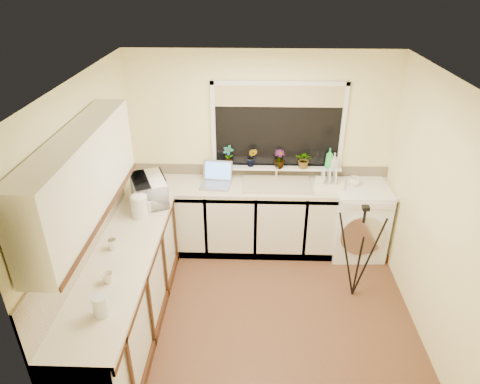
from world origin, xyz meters
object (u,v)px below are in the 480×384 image
Objects in this scene: soap_bottle_green at (329,158)px; cup_back at (354,182)px; dish_rack at (330,184)px; cup_left at (108,278)px; tripod at (359,253)px; plant_c at (279,159)px; laptop at (217,178)px; plant_a at (228,156)px; plant_b at (252,157)px; kettle at (140,207)px; washing_machine at (357,220)px; soap_bottle_clear at (334,161)px; steel_jar at (112,244)px; microwave at (150,190)px; glass_jug at (101,305)px; plant_d at (304,160)px.

cup_back is (0.29, -0.18, -0.22)m from soap_bottle_green.
cup_left reaches higher than dish_rack.
plant_c is (-0.82, 1.08, 0.60)m from tripod.
laptop is 0.32m from plant_a.
plant_b is at bearing 174.61° from plant_c.
kettle is 2.26m from dish_rack.
washing_machine is 9.28× the size of cup_left.
soap_bottle_clear is at bearing 42.87° from cup_left.
steel_jar reaches higher than dish_rack.
plant_c reaches higher than microwave.
tripod is 4.94× the size of plant_c.
laptop is 1.65× the size of kettle.
laptop is at bearing -155.12° from plant_b.
washing_machine is 5.08× the size of glass_jug.
soap_bottle_green is 1.84× the size of cup_back.
plant_d is at bearing -92.82° from microwave.
plant_d is 0.88× the size of soap_bottle_green.
plant_a reaches higher than soap_bottle_clear.
cup_back is (2.53, 1.39, 0.00)m from steel_jar.
cup_back is (0.90, -0.16, -0.21)m from plant_c.
soap_bottle_clear is at bearing -0.89° from plant_b.
plant_d is 1.61× the size of cup_back.
soap_bottle_clear is at bearing 13.14° from laptop.
dish_rack is at bearing -30.61° from plant_d.
washing_machine is at bearing -9.39° from plant_a.
soap_bottle_green is at bearing 100.89° from dish_rack.
kettle is 0.33m from microwave.
plant_c is 1.17× the size of soap_bottle_clear.
soap_bottle_clear is 3.01m from cup_left.
plant_b reaches higher than steel_jar.
glass_jug is 2.99m from plant_d.
dish_rack is 2.63m from steel_jar.
plant_a is 1.34× the size of soap_bottle_clear.
plant_d reaches higher than steel_jar.
steel_jar is at bearing 172.97° from tripod.
washing_machine is 3.59× the size of soap_bottle_green.
laptop is 1.66m from cup_back.
plant_a reaches higher than cup_back.
tripod reaches higher than cup_left.
tripod reaches higher than cup_back.
plant_b is (0.42, 0.20, 0.20)m from laptop.
plant_c is at bearing 175.44° from dish_rack.
cup_left is (-2.14, -2.05, -0.23)m from soap_bottle_green.
plant_c is (1.46, 2.40, 0.18)m from glass_jug.
plant_b reaches higher than cup_back.
glass_jug is 0.87m from steel_jar.
washing_machine is at bearing -33.24° from soap_bottle_green.
cup_left is at bearing -132.09° from plant_d.
steel_jar is (-2.45, -0.48, 0.38)m from tripod.
glass_jug is 3.19m from soap_bottle_green.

